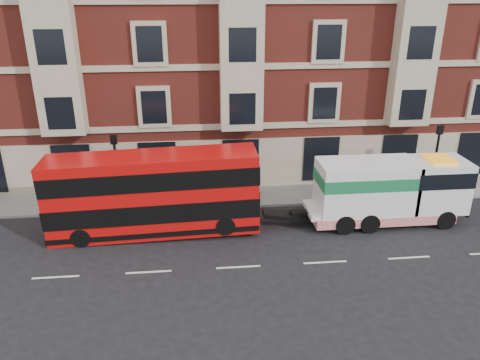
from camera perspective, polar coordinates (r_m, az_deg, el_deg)
The scene contains 7 objects.
ground at distance 21.43m, azimuth -0.20°, elevation -10.58°, with size 120.00×120.00×0.00m, color black.
sidewalk at distance 27.96m, azimuth -1.68°, elevation -2.06°, with size 90.00×3.00×0.15m, color slate.
victorian_terrace at distance 32.98m, azimuth -1.96°, elevation 19.67°, with size 45.00×12.00×20.40m.
lamp_post_west at distance 26.06m, azimuth -14.81°, elevation 1.48°, with size 0.35×0.15×4.35m.
lamp_post_east at distance 29.13m, azimuth 22.75°, elevation 2.67°, with size 0.35×0.15×4.35m.
double_decker_bus at distance 23.60m, azimuth -10.54°, elevation -1.55°, with size 10.38×2.38×4.20m.
tow_truck at distance 25.63m, azimuth 17.44°, elevation -1.21°, with size 8.31×2.46×3.46m.
Camera 1 is at (-1.71, -17.87, 11.70)m, focal length 35.00 mm.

